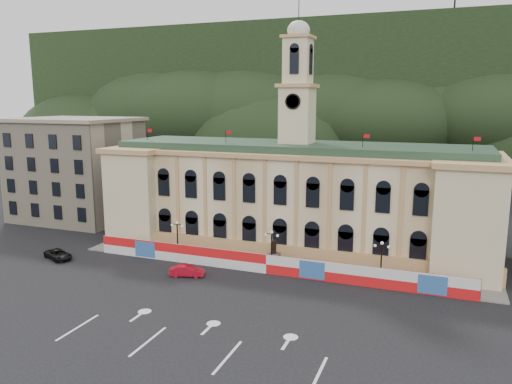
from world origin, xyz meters
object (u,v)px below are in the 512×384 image
at_px(statue, 274,258).
at_px(red_sedan, 187,271).
at_px(black_suv, 58,254).
at_px(lamp_center, 272,246).

relative_size(statue, red_sedan, 0.80).
bearing_deg(statue, red_sedan, -140.10).
bearing_deg(red_sedan, black_suv, 74.62).
bearing_deg(black_suv, lamp_center, -54.19).
xyz_separation_m(lamp_center, red_sedan, (-8.97, -6.50, -2.35)).
xyz_separation_m(statue, black_suv, (-29.03, -7.89, -0.51)).
xyz_separation_m(statue, lamp_center, (0.00, -1.00, 1.89)).
bearing_deg(lamp_center, red_sedan, -144.07).
relative_size(lamp_center, red_sedan, 1.11).
distance_m(statue, lamp_center, 2.14).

